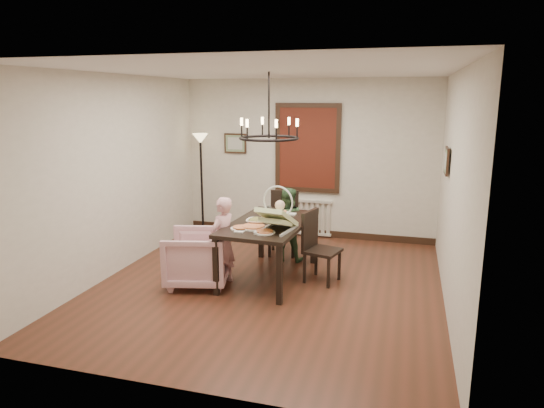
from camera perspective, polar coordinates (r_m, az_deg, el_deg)
The scene contains 17 objects.
room_shell at distance 6.59m, azimuth 0.46°, elevation 3.03°, with size 4.51×5.00×2.81m.
dining_table at distance 6.66m, azimuth -0.35°, elevation -2.84°, with size 1.08×1.78×0.81m.
chair_far at distance 7.73m, azimuth 1.29°, elevation -2.29°, with size 0.45×0.45×1.02m, color black, non-canonical shape.
chair_right at distance 6.63m, azimuth 5.97°, elevation -5.04°, with size 0.43×0.43×0.99m, color black, non-canonical shape.
armchair at distance 6.62m, azimuth -8.82°, elevation -6.26°, with size 0.80×0.82×0.75m, color beige.
elderly_woman at distance 6.56m, azimuth -5.82°, elevation -5.19°, with size 0.36×0.24×0.99m, color #D6979A.
seated_man at distance 7.47m, azimuth 1.77°, elevation -3.11°, with size 0.46×0.36×0.95m, color #375935.
baby_bouncer at distance 6.17m, azimuth 0.57°, elevation -1.36°, with size 0.44×0.61×0.40m, color beige, non-canonical shape.
salad_bowl at distance 6.52m, azimuth -1.81°, elevation -2.03°, with size 0.33×0.33×0.08m, color white.
pizza_platter at distance 6.32m, azimuth -2.17°, elevation -2.70°, with size 0.33×0.33×0.04m, color tan.
drinking_glass at distance 6.75m, azimuth 0.13°, elevation -1.26°, with size 0.07×0.07×0.14m, color silver.
window_blinds at distance 8.58m, azimuth 4.20°, elevation 6.56°, with size 1.00×0.03×1.40m, color #5A2012.
radiator at distance 8.82m, azimuth 4.10°, elevation -1.53°, with size 0.92×0.12×0.62m, color silver, non-canonical shape.
picture_back at distance 8.95m, azimuth -4.34°, elevation 7.13°, with size 0.42×0.03×0.36m, color black.
picture_right at distance 6.87m, azimuth 19.86°, elevation 4.78°, with size 0.42×0.03×0.36m, color black.
floor_lamp at distance 8.97m, azimuth -8.27°, elevation 2.20°, with size 0.30×0.30×1.80m, color black, non-canonical shape.
chandelier at distance 6.45m, azimuth -0.37°, elevation 7.75°, with size 0.80×0.80×0.04m, color black.
Camera 1 is at (1.72, -5.90, 2.49)m, focal length 32.00 mm.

